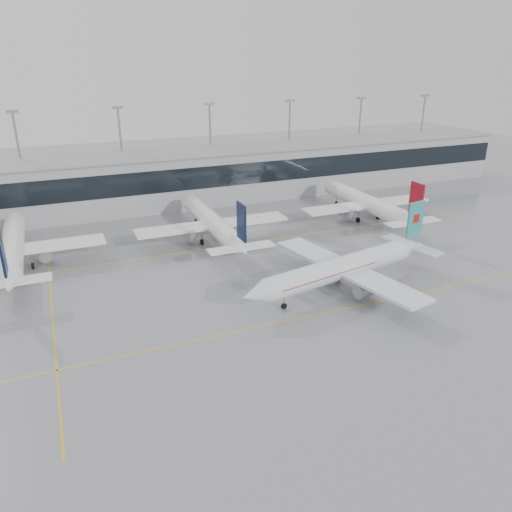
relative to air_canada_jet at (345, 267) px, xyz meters
name	(u,v)px	position (x,y,z in m)	size (l,w,h in m)	color
ground	(290,320)	(-12.15, -5.66, -3.64)	(320.00, 320.00, 0.00)	gray
taxi_line_main	(290,320)	(-12.15, -5.66, -3.64)	(120.00, 0.25, 0.01)	gold
taxi_line_north	(219,247)	(-12.15, 24.34, -3.64)	(120.00, 0.25, 0.01)	gold
taxi_line_cross	(52,312)	(-42.15, 9.34, -3.64)	(0.25, 60.00, 0.01)	gold
terminal	(175,179)	(-12.15, 56.34, 2.36)	(180.00, 15.00, 12.00)	#A0A0A4
terminal_glass	(183,180)	(-12.15, 48.79, 3.86)	(180.00, 0.20, 5.00)	black
terminal_roof	(174,153)	(-12.15, 56.34, 8.56)	(182.00, 16.00, 0.40)	gray
light_masts	(167,144)	(-12.15, 62.34, 9.70)	(156.40, 1.00, 22.60)	gray
air_canada_jet	(345,267)	(0.00, 0.00, 0.00)	(36.39, 29.47, 11.49)	white
parked_jet_b	(13,248)	(-47.15, 28.03, 0.07)	(29.64, 36.96, 11.72)	white
parked_jet_c	(213,223)	(-12.15, 28.03, 0.07)	(29.64, 36.96, 11.72)	white
parked_jet_d	(366,203)	(22.85, 28.03, 0.07)	(29.64, 36.96, 11.72)	white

